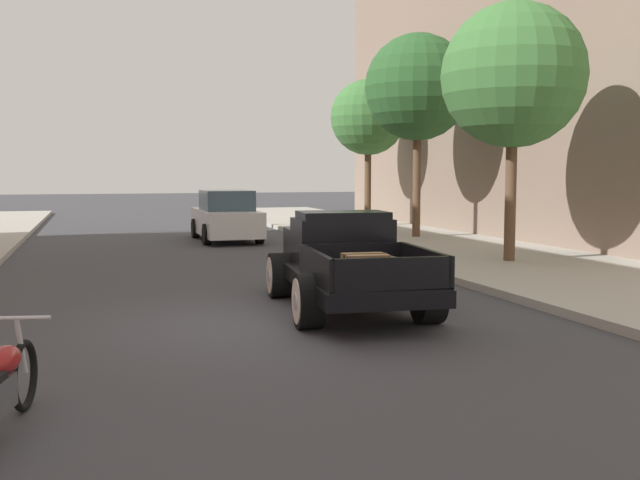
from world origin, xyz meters
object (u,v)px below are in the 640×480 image
hotrod_truck_black (343,261)px  car_background_white (226,217)px  street_tree_nearest (513,76)px  street_tree_second (418,88)px  street_tree_third (368,118)px

hotrod_truck_black → car_background_white: bearing=89.1°
street_tree_nearest → car_background_white: bearing=121.4°
street_tree_second → street_tree_third: 5.30m
street_tree_second → street_tree_third: street_tree_second is taller
hotrod_truck_black → car_background_white: 12.28m
street_tree_nearest → street_tree_second: size_ratio=0.92×
street_tree_nearest → street_tree_second: 6.69m
hotrod_truck_black → car_background_white: size_ratio=1.17×
hotrod_truck_black → street_tree_nearest: size_ratio=0.84×
hotrod_truck_black → street_tree_nearest: 7.54m
street_tree_second → hotrod_truck_black: bearing=-120.5°
car_background_white → street_tree_third: street_tree_third is taller
street_tree_third → hotrod_truck_black: bearing=-112.3°
street_tree_second → street_tree_third: (0.33, 5.26, -0.57)m
hotrod_truck_black → car_background_white: car_background_white is taller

